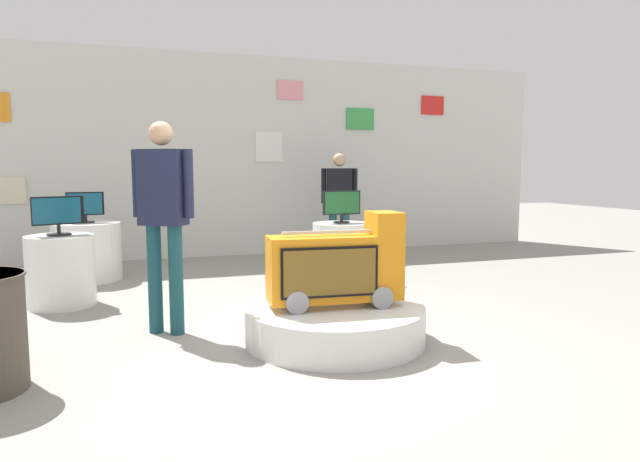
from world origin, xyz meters
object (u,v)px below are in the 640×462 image
Objects in this scene: tv_on_left_rear at (342,205)px; shopper_browsing_near_truck at (339,198)px; display_pedestal_left_rear at (341,252)px; display_pedestal_center_rear at (61,271)px; novelty_firetruck_tv at (338,268)px; display_pedestal_right_rear at (87,252)px; shopper_browsing_rear at (163,210)px; tv_on_right_rear at (85,206)px; main_display_pedestal at (335,324)px; tv_on_center_rear at (58,214)px.

shopper_browsing_near_truck is (0.56, 1.57, 0.00)m from tv_on_left_rear.
display_pedestal_center_rear is (-3.20, -0.30, 0.00)m from display_pedestal_left_rear.
display_pedestal_right_rear is (-2.12, 3.39, -0.24)m from novelty_firetruck_tv.
shopper_browsing_rear reaches higher than tv_on_left_rear.
tv_on_left_rear is at bearing -19.15° from tv_on_right_rear.
main_display_pedestal is at bearing -41.83° from display_pedestal_center_rear.
display_pedestal_center_rear is 0.58m from tv_on_center_rear.
tv_on_center_rear is at bearing 138.24° from main_display_pedestal.
shopper_browsing_near_truck is at bearing 70.35° from display_pedestal_left_rear.
main_display_pedestal is 2.02× the size of display_pedestal_center_rear.
novelty_firetruck_tv reaches higher than main_display_pedestal.
tv_on_right_rear is at bearing 121.87° from main_display_pedestal.
tv_on_right_rear is (-2.12, 3.38, 0.34)m from novelty_firetruck_tv.
display_pedestal_center_rear is at bearing 138.17° from main_display_pedestal.
novelty_firetruck_tv is 2.53m from tv_on_left_rear.
display_pedestal_right_rear is at bearing 160.85° from display_pedestal_left_rear.
shopper_browsing_rear is (0.80, -2.70, 0.12)m from tv_on_right_rear.
main_display_pedestal is 3.13m from tv_on_center_rear.
tv_on_center_rear is at bearing -109.33° from display_pedestal_center_rear.
display_pedestal_right_rear is 0.50× the size of shopper_browsing_near_truck.
main_display_pedestal is 3.04m from display_pedestal_center_rear.
shopper_browsing_rear reaches higher than display_pedestal_center_rear.
shopper_browsing_near_truck is (3.75, 1.86, 0.59)m from display_pedestal_center_rear.
main_display_pedestal is 3.07× the size of tv_on_center_rear.
display_pedestal_left_rear is 1.52× the size of tv_on_center_rear.
main_display_pedestal is at bearing -41.76° from tv_on_center_rear.
tv_on_left_rear is 3.27m from display_pedestal_center_rear.
novelty_firetruck_tv is 4.18m from shopper_browsing_near_truck.
display_pedestal_left_rear is at bearing 90.17° from tv_on_left_rear.
tv_on_center_rear is (-0.00, -0.00, 0.58)m from display_pedestal_center_rear.
tv_on_left_rear is 0.59× the size of display_pedestal_right_rear.
novelty_firetruck_tv is 3.06m from display_pedestal_center_rear.
novelty_firetruck_tv is 3.07m from tv_on_center_rear.
display_pedestal_right_rear is at bearing 83.30° from display_pedestal_center_rear.
shopper_browsing_rear is at bearing -143.59° from tv_on_left_rear.
display_pedestal_center_rear is 0.41× the size of shopper_browsing_rear.
tv_on_right_rear is at bearing -171.91° from shopper_browsing_near_truck.
display_pedestal_right_rear is 3.68m from shopper_browsing_near_truck.
tv_on_center_rear is 0.27× the size of shopper_browsing_rear.
shopper_browsing_rear is (-2.23, -1.65, 0.10)m from tv_on_left_rear.
tv_on_left_rear reaches higher than display_pedestal_center_rear.
shopper_browsing_near_truck is at bearing 49.02° from shopper_browsing_rear.
novelty_firetruck_tv is (0.02, -0.01, 0.46)m from main_display_pedestal.
display_pedestal_center_rear is 1.48m from tv_on_right_rear.
main_display_pedestal is 1.79× the size of display_pedestal_right_rear.
display_pedestal_left_rear is 1.49× the size of tv_on_left_rear.
tv_on_center_rear is at bearing 138.39° from novelty_firetruck_tv.
tv_on_center_rear is at bearing 125.65° from shopper_browsing_rear.
tv_on_left_rear is (0.00, -0.00, 0.59)m from display_pedestal_left_rear.
shopper_browsing_near_truck is (3.60, 0.51, 0.59)m from display_pedestal_right_rear.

